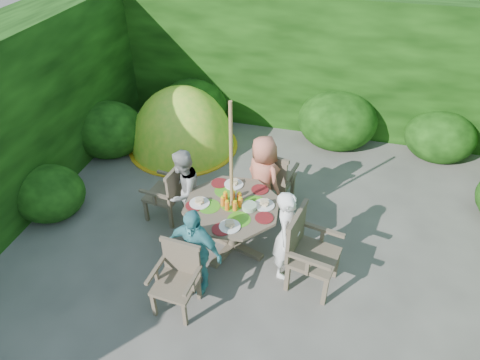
% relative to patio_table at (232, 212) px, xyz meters
% --- Properties ---
extents(ground, '(60.00, 60.00, 0.00)m').
position_rel_patio_table_xyz_m(ground, '(0.51, -0.17, -0.63)').
color(ground, '#4E4B46').
rests_on(ground, ground).
extents(hedge_enclosure, '(9.00, 9.00, 2.50)m').
position_rel_patio_table_xyz_m(hedge_enclosure, '(0.51, 1.16, 0.62)').
color(hedge_enclosure, black).
rests_on(hedge_enclosure, ground).
extents(patio_table, '(1.61, 1.61, 0.90)m').
position_rel_patio_table_xyz_m(patio_table, '(0.00, 0.00, 0.00)').
color(patio_table, '#483D2F').
rests_on(patio_table, ground).
extents(parasol_pole, '(0.06, 0.06, 2.20)m').
position_rel_patio_table_xyz_m(parasol_pole, '(-0.00, 0.00, 0.47)').
color(parasol_pole, olive).
rests_on(parasol_pole, ground).
extents(garden_chair_right, '(0.65, 0.70, 1.02)m').
position_rel_patio_table_xyz_m(garden_chair_right, '(1.03, -0.34, -0.09)').
color(garden_chair_right, '#483D2F').
rests_on(garden_chair_right, ground).
extents(garden_chair_left, '(0.54, 0.59, 0.88)m').
position_rel_patio_table_xyz_m(garden_chair_left, '(-1.05, 0.35, -0.16)').
color(garden_chair_left, '#483D2F').
rests_on(garden_chair_left, ground).
extents(garden_chair_back, '(0.64, 0.59, 0.93)m').
position_rel_patio_table_xyz_m(garden_chair_back, '(0.34, 1.04, -0.13)').
color(garden_chair_back, '#483D2F').
rests_on(garden_chair_back, ground).
extents(garden_chair_front, '(0.54, 0.49, 0.84)m').
position_rel_patio_table_xyz_m(garden_chair_front, '(-0.36, -1.05, -0.18)').
color(garden_chair_front, '#483D2F').
rests_on(garden_chair_front, ground).
extents(child_right, '(0.34, 0.48, 1.26)m').
position_rel_patio_table_xyz_m(child_right, '(0.76, -0.24, 0.00)').
color(child_right, white).
rests_on(child_right, ground).
extents(child_left, '(0.53, 0.65, 1.25)m').
position_rel_patio_table_xyz_m(child_left, '(-0.77, 0.24, -0.00)').
color(child_left, '#A09F9A').
rests_on(child_left, ground).
extents(child_back, '(0.77, 0.73, 1.33)m').
position_rel_patio_table_xyz_m(child_back, '(0.24, 0.76, 0.03)').
color(child_back, '#CE6F55').
rests_on(child_back, ground).
extents(child_front, '(0.76, 0.43, 1.22)m').
position_rel_patio_table_xyz_m(child_front, '(-0.25, -0.76, -0.02)').
color(child_front, teal).
rests_on(child_front, ground).
extents(dome_tent, '(2.30, 2.30, 2.29)m').
position_rel_patio_table_xyz_m(dome_tent, '(-1.59, 2.22, -0.63)').
color(dome_tent, '#7DD428').
rests_on(dome_tent, ground).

